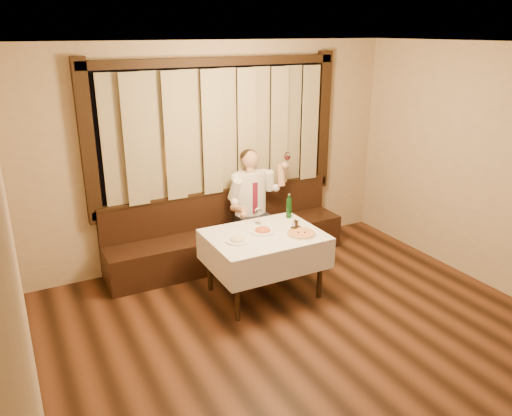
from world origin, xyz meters
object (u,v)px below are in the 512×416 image
banquette (227,238)px  seated_man (253,198)px  dining_table (264,242)px  pasta_red (263,229)px  cruet_caddy (296,226)px  pasta_cream (237,238)px  pizza (301,233)px  green_bottle (289,207)px

banquette → seated_man: bearing=-14.6°
dining_table → seated_man: (0.35, 0.93, 0.20)m
pasta_red → seated_man: bearing=68.9°
dining_table → cruet_caddy: (0.38, -0.05, 0.15)m
dining_table → pasta_cream: bearing=-172.8°
pizza → cruet_caddy: (0.03, 0.16, 0.03)m
dining_table → pasta_cream: pasta_cream is taller
pizza → green_bottle: (0.16, 0.53, 0.11)m
pizza → pasta_cream: bearing=166.6°
dining_table → pasta_cream: (-0.36, -0.05, 0.14)m
cruet_caddy → seated_man: (-0.03, 0.99, 0.05)m
seated_man → dining_table: bearing=-110.4°
banquette → dining_table: bearing=-90.0°
pasta_cream → dining_table: bearing=7.2°
dining_table → seated_man: bearing=69.6°
cruet_caddy → pasta_cream: bearing=174.9°
seated_man → pasta_cream: bearing=-125.8°
banquette → cruet_caddy: (0.38, -1.08, 0.49)m
pasta_red → green_bottle: (0.50, 0.26, 0.09)m
pasta_cream → seated_man: (0.70, 0.98, 0.05)m
dining_table → pizza: size_ratio=3.82×
banquette → dining_table: banquette is taller
green_bottle → pasta_red: bearing=-152.9°
pasta_cream → seated_man: bearing=54.2°
banquette → pasta_cream: (-0.36, -1.07, 0.48)m
dining_table → green_bottle: (0.51, 0.31, 0.23)m
pizza → pasta_red: bearing=141.7°
pizza → cruet_caddy: 0.17m
banquette → green_bottle: (0.51, -0.71, 0.57)m
pizza → pasta_cream: (-0.71, 0.17, 0.02)m
banquette → pasta_red: size_ratio=11.18×
green_bottle → seated_man: 0.64m
banquette → pasta_red: bearing=-89.5°
green_bottle → dining_table: bearing=-148.4°
pasta_red → pizza: bearing=-38.3°
pizza → pasta_cream: pasta_cream is taller
pizza → seated_man: seated_man is taller
cruet_caddy → seated_man: 0.99m
dining_table → pizza: pizza is taller
pizza → cruet_caddy: bearing=80.4°
green_bottle → pizza: bearing=-106.4°
green_bottle → seated_man: size_ratio=0.21×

